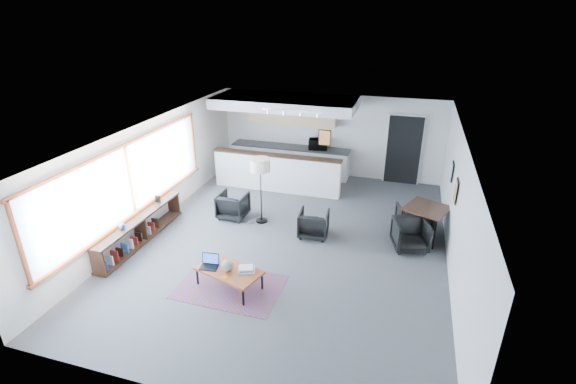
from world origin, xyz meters
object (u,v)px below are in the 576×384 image
(coffee_table, at_px, (229,271))
(ceramic_pot, at_px, (227,265))
(laptop, at_px, (210,263))
(floor_lamp, at_px, (260,167))
(dining_chair_near, at_px, (410,236))
(armchair_left, at_px, (233,204))
(book_stack, at_px, (247,269))
(dining_chair_far, at_px, (414,220))
(armchair_right, at_px, (314,222))
(microwave, at_px, (318,143))
(dining_table, at_px, (427,210))

(coffee_table, relative_size, ceramic_pot, 6.13)
(laptop, bearing_deg, floor_lamp, 81.77)
(ceramic_pot, height_order, dining_chair_near, dining_chair_near)
(ceramic_pot, height_order, armchair_left, armchair_left)
(book_stack, xyz_separation_m, floor_lamp, (-0.68, 2.70, 1.02))
(coffee_table, relative_size, armchair_left, 1.92)
(ceramic_pot, bearing_deg, dining_chair_far, 44.27)
(laptop, relative_size, armchair_left, 0.51)
(armchair_left, xyz_separation_m, dining_chair_far, (4.50, 0.48, -0.04))
(armchair_right, bearing_deg, dining_chair_far, -164.68)
(armchair_left, xyz_separation_m, microwave, (1.46, 3.39, 0.76))
(laptop, xyz_separation_m, floor_lamp, (0.06, 2.75, 0.99))
(dining_chair_far, bearing_deg, ceramic_pot, 25.15)
(ceramic_pot, relative_size, book_stack, 0.60)
(dining_chair_far, bearing_deg, coffee_table, 24.94)
(ceramic_pot, bearing_deg, dining_chair_near, 37.11)
(microwave, bearing_deg, coffee_table, -102.90)
(floor_lamp, xyz_separation_m, dining_table, (3.96, 0.37, -0.77))
(laptop, height_order, dining_chair_near, laptop)
(microwave, bearing_deg, dining_chair_far, -53.48)
(dining_table, bearing_deg, microwave, 137.29)
(laptop, height_order, armchair_left, armchair_left)
(armchair_left, relative_size, floor_lamp, 0.43)
(dining_table, height_order, dining_chair_far, dining_table)
(dining_chair_near, xyz_separation_m, dining_chair_far, (0.06, 0.79, 0.00))
(microwave, bearing_deg, laptop, -106.62)
(ceramic_pot, relative_size, dining_chair_near, 0.35)
(ceramic_pot, distance_m, armchair_right, 2.72)
(armchair_right, bearing_deg, dining_chair_near, 176.44)
(armchair_right, bearing_deg, floor_lamp, -17.27)
(laptop, xyz_separation_m, microwave, (0.73, 6.16, 0.65))
(dining_chair_far, bearing_deg, book_stack, 27.51)
(coffee_table, bearing_deg, book_stack, 26.33)
(dining_chair_near, bearing_deg, dining_table, 48.48)
(dining_chair_near, xyz_separation_m, microwave, (-2.98, 3.69, 0.80))
(dining_chair_near, height_order, dining_chair_far, dining_chair_far)
(laptop, bearing_deg, armchair_right, 51.41)
(laptop, relative_size, ceramic_pot, 1.63)
(book_stack, height_order, microwave, microwave)
(dining_table, height_order, microwave, microwave)
(floor_lamp, height_order, dining_chair_near, floor_lamp)
(dining_chair_near, relative_size, microwave, 1.12)
(armchair_left, height_order, floor_lamp, floor_lamp)
(floor_lamp, distance_m, dining_table, 4.05)
(book_stack, xyz_separation_m, dining_chair_far, (3.03, 3.21, -0.13))
(ceramic_pot, bearing_deg, microwave, 86.85)
(book_stack, height_order, dining_table, dining_table)
(floor_lamp, relative_size, microwave, 2.94)
(floor_lamp, xyz_separation_m, dining_chair_far, (3.71, 0.51, -1.15))
(dining_chair_far, distance_m, microwave, 4.28)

